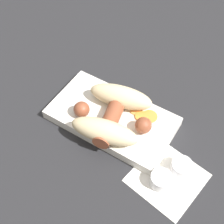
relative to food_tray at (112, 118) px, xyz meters
name	(u,v)px	position (x,y,z in m)	size (l,w,h in m)	color
ground_plane	(112,121)	(0.00, 0.00, -0.01)	(3.00, 3.00, 0.00)	#232326
food_tray	(112,118)	(0.00, 0.00, 0.00)	(0.28, 0.15, 0.02)	silver
bread_roll	(112,113)	(-0.01, 0.01, 0.04)	(0.17, 0.18, 0.05)	beige
sausage	(111,118)	(-0.01, 0.02, 0.03)	(0.17, 0.14, 0.04)	brown
pickled_veggies	(144,116)	(-0.06, -0.03, 0.01)	(0.07, 0.05, 0.00)	orange
napkin	(167,178)	(-0.17, 0.06, -0.01)	(0.15, 0.15, 0.00)	white
condiment_cup_near	(161,180)	(-0.16, 0.08, 0.00)	(0.04, 0.04, 0.03)	white
condiment_cup_far	(181,168)	(-0.18, 0.03, 0.00)	(0.04, 0.04, 0.03)	white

